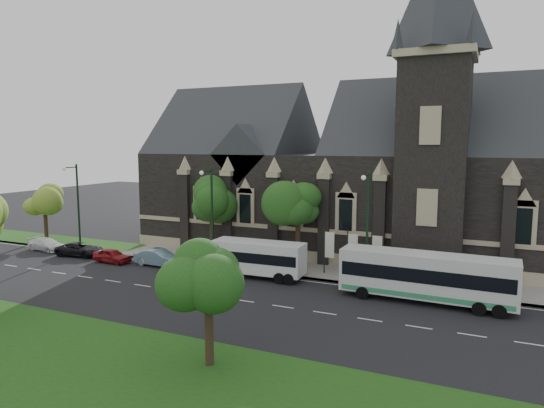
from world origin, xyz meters
The scene contains 20 objects.
ground centered at (0.00, 0.00, 0.00)m, with size 160.00×160.00×0.00m, color black.
sidewalk centered at (0.00, 9.50, 0.07)m, with size 80.00×5.00×0.15m, color gray.
museum centered at (5.12, 18.78, 8.17)m, with size 40.00×17.70×29.90m.
tree_park_east centered at (6.18, -9.32, 4.62)m, with size 3.40×3.40×6.28m.
tree_walk_right centered at (3.21, 10.71, 5.82)m, with size 4.08×4.08×7.80m.
tree_walk_left centered at (-5.80, 10.70, 5.73)m, with size 3.91×3.91×7.64m.
tree_walk_far centered at (-27.82, 10.18, 4.62)m, with size 3.40×3.40×6.28m.
street_lamp_near centered at (10.00, 7.09, 5.11)m, with size 0.36×1.88×9.00m.
street_lamp_mid centered at (-4.00, 7.09, 5.11)m, with size 0.36×1.88×9.00m.
street_lamp_far centered at (-20.00, 7.09, 5.11)m, with size 0.36×1.88×9.00m.
banner_flag_left centered at (6.29, 9.00, 2.38)m, with size 0.90×0.10×4.00m.
banner_flag_center centered at (8.29, 9.00, 2.38)m, with size 0.90×0.10×4.00m.
banner_flag_right centered at (10.29, 9.00, 2.38)m, with size 0.90×0.10×4.00m.
tour_coach centered at (14.76, 5.01, 1.89)m, with size 11.96×3.03×3.47m.
shuttle_bus centered at (1.25, 5.98, 1.73)m, with size 7.86×3.00×3.00m.
box_trailer centered at (-4.51, 5.66, 0.92)m, with size 3.09×1.82×1.63m.
sedan centered at (-8.69, 5.59, 0.76)m, with size 1.61×4.62×1.52m, color #7B9DB2.
car_far_red centered at (-13.41, 4.75, 0.65)m, with size 1.53×3.81×1.30m, color maroon.
car_far_white centered at (-23.31, 5.94, 0.64)m, with size 1.80×4.43×1.29m, color white.
car_far_black centered at (-18.20, 5.56, 0.66)m, with size 2.21×4.78×1.33m, color black.
Camera 1 is at (18.46, -29.41, 11.15)m, focal length 31.93 mm.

